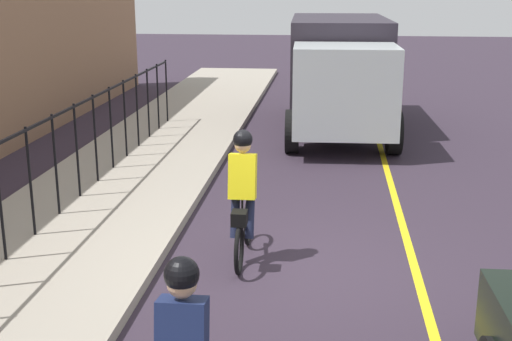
% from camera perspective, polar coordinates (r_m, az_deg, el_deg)
% --- Properties ---
extents(ground_plane, '(80.00, 80.00, 0.00)m').
position_cam_1_polar(ground_plane, '(9.14, 3.22, -8.37)').
color(ground_plane, '#312633').
extents(lane_line_centre, '(36.00, 0.12, 0.01)m').
position_cam_1_polar(lane_line_centre, '(9.21, 13.32, -8.58)').
color(lane_line_centre, yellow).
rests_on(lane_line_centre, ground).
extents(sidewalk, '(40.00, 3.20, 0.15)m').
position_cam_1_polar(sidewalk, '(9.86, -17.07, -6.75)').
color(sidewalk, '#9D9485').
rests_on(sidewalk, ground).
extents(iron_fence, '(15.70, 0.04, 1.60)m').
position_cam_1_polar(iron_fence, '(10.54, -17.47, 1.19)').
color(iron_fence, black).
rests_on(iron_fence, sidewalk).
extents(cyclist_lead, '(1.71, 0.36, 1.83)m').
position_cam_1_polar(cyclist_lead, '(9.14, -1.11, -2.22)').
color(cyclist_lead, black).
rests_on(cyclist_lead, ground).
extents(box_truck_background, '(6.79, 2.72, 2.78)m').
position_cam_1_polar(box_truck_background, '(17.45, 6.99, 8.41)').
color(box_truck_background, '#2C2630').
rests_on(box_truck_background, ground).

